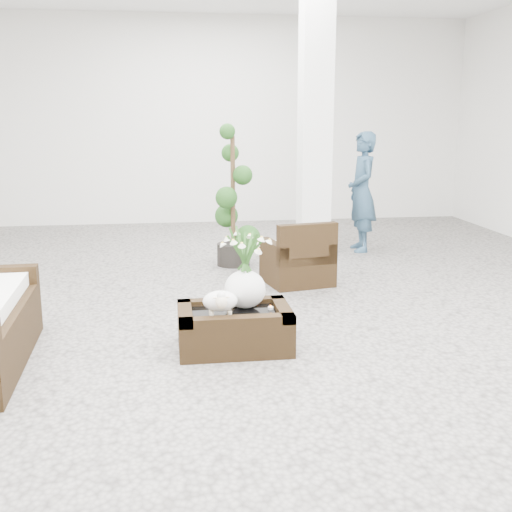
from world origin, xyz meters
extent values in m
plane|color=gray|center=(0.00, 0.00, 0.00)|extent=(11.00, 11.00, 0.00)
cube|color=white|center=(1.20, 2.80, 1.75)|extent=(0.40, 0.40, 3.50)
cube|color=black|center=(-0.27, -0.75, 0.16)|extent=(0.90, 0.60, 0.31)
ellipsoid|color=white|center=(-0.39, -0.85, 0.42)|extent=(0.28, 0.23, 0.21)
cylinder|color=white|center=(0.03, -0.73, 0.33)|extent=(0.04, 0.04, 0.03)
cube|color=black|center=(0.65, 1.19, 0.36)|extent=(0.79, 0.77, 0.72)
imported|color=#2A475F|center=(1.88, 2.79, 0.82)|extent=(0.41, 0.61, 1.64)
camera|label=1|loc=(-0.77, -5.60, 1.87)|focal=44.46mm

